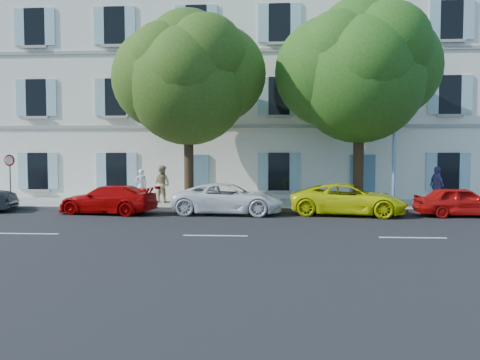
# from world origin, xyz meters

# --- Properties ---
(ground) EXTENTS (90.00, 90.00, 0.00)m
(ground) POSITION_xyz_m (0.00, 0.00, 0.00)
(ground) COLOR black
(sidewalk) EXTENTS (36.00, 4.50, 0.15)m
(sidewalk) POSITION_xyz_m (0.00, 4.45, 0.07)
(sidewalk) COLOR #A09E96
(sidewalk) RESTS_ON ground
(kerb) EXTENTS (36.00, 0.16, 0.16)m
(kerb) POSITION_xyz_m (0.00, 2.28, 0.08)
(kerb) COLOR #9E998E
(kerb) RESTS_ON ground
(building) EXTENTS (28.00, 7.00, 12.00)m
(building) POSITION_xyz_m (0.00, 10.20, 6.00)
(building) COLOR white
(building) RESTS_ON ground
(car_red_coupe) EXTENTS (4.43, 2.40, 1.22)m
(car_red_coupe) POSITION_xyz_m (-5.14, 1.06, 0.61)
(car_red_coupe) COLOR #AF0505
(car_red_coupe) RESTS_ON ground
(car_white_coupe) EXTENTS (4.81, 2.42, 1.30)m
(car_white_coupe) POSITION_xyz_m (-0.05, 1.25, 0.65)
(car_white_coupe) COLOR white
(car_white_coupe) RESTS_ON ground
(car_yellow_supercar) EXTENTS (5.01, 2.95, 1.31)m
(car_yellow_supercar) POSITION_xyz_m (4.96, 1.25, 0.65)
(car_yellow_supercar) COLOR #DAE009
(car_yellow_supercar) RESTS_ON ground
(car_red_hatchback) EXTENTS (3.58, 1.49, 1.21)m
(car_red_hatchback) POSITION_xyz_m (9.41, 1.05, 0.61)
(car_red_hatchback) COLOR #B90E0B
(car_red_hatchback) RESTS_ON ground
(tree_left) EXTENTS (5.57, 5.57, 8.63)m
(tree_left) POSITION_xyz_m (-2.00, 2.96, 5.70)
(tree_left) COLOR #3A2819
(tree_left) RESTS_ON sidewalk
(tree_right) EXTENTS (5.86, 5.86, 9.02)m
(tree_right) POSITION_xyz_m (5.71, 3.19, 5.94)
(tree_right) COLOR #3A2819
(tree_right) RESTS_ON sidewalk
(road_sign) EXTENTS (0.54, 0.11, 2.36)m
(road_sign) POSITION_xyz_m (-10.51, 2.99, 1.85)
(road_sign) COLOR #383A3D
(road_sign) RESTS_ON sidewalk
(street_lamp) EXTENTS (0.28, 1.62, 7.61)m
(street_lamp) POSITION_xyz_m (7.17, 2.55, 4.46)
(street_lamp) COLOR #7293BF
(street_lamp) RESTS_ON sidewalk
(pedestrian_a) EXTENTS (0.71, 0.60, 1.64)m
(pedestrian_a) POSITION_xyz_m (-4.65, 4.44, 0.97)
(pedestrian_a) COLOR white
(pedestrian_a) RESTS_ON sidewalk
(pedestrian_b) EXTENTS (1.09, 0.99, 1.83)m
(pedestrian_b) POSITION_xyz_m (-3.56, 4.25, 1.06)
(pedestrian_b) COLOR tan
(pedestrian_b) RESTS_ON sidewalk
(pedestrian_c) EXTENTS (0.64, 1.12, 1.80)m
(pedestrian_c) POSITION_xyz_m (9.56, 4.14, 1.05)
(pedestrian_c) COLOR #5A4F90
(pedestrian_c) RESTS_ON sidewalk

